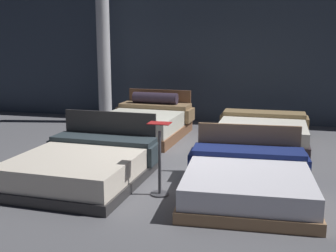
# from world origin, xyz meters

# --- Properties ---
(ground_plane) EXTENTS (18.00, 18.00, 0.02)m
(ground_plane) POSITION_xyz_m (0.00, 0.00, -0.01)
(ground_plane) COLOR #5B5B60
(showroom_back_wall) EXTENTS (18.00, 0.06, 3.50)m
(showroom_back_wall) POSITION_xyz_m (0.00, 3.75, 1.75)
(showroom_back_wall) COLOR #333D4C
(showroom_back_wall) RESTS_ON ground_plane
(bed_0) EXTENTS (1.75, 2.05, 0.85)m
(bed_0) POSITION_xyz_m (-1.18, -1.17, 0.23)
(bed_0) COLOR #2D2C2C
(bed_0) RESTS_ON ground_plane
(bed_1) EXTENTS (1.72, 2.03, 0.76)m
(bed_1) POSITION_xyz_m (1.10, -1.17, 0.21)
(bed_1) COLOR #97704D
(bed_1) RESTS_ON ground_plane
(bed_2) EXTENTS (1.72, 2.15, 0.88)m
(bed_2) POSITION_xyz_m (-1.17, 1.72, 0.29)
(bed_2) COLOR brown
(bed_2) RESTS_ON ground_plane
(bed_3) EXTENTS (1.76, 1.99, 0.53)m
(bed_3) POSITION_xyz_m (1.21, 1.64, 0.23)
(bed_3) COLOR #2F262B
(bed_3) RESTS_ON ground_plane
(price_sign) EXTENTS (0.28, 0.24, 0.95)m
(price_sign) POSITION_xyz_m (0.00, -1.41, 0.36)
(price_sign) COLOR #3F3F44
(price_sign) RESTS_ON ground_plane
(support_pillar) EXTENTS (0.31, 0.31, 3.50)m
(support_pillar) POSITION_xyz_m (-2.59, 2.99, 1.75)
(support_pillar) COLOR silver
(support_pillar) RESTS_ON ground_plane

